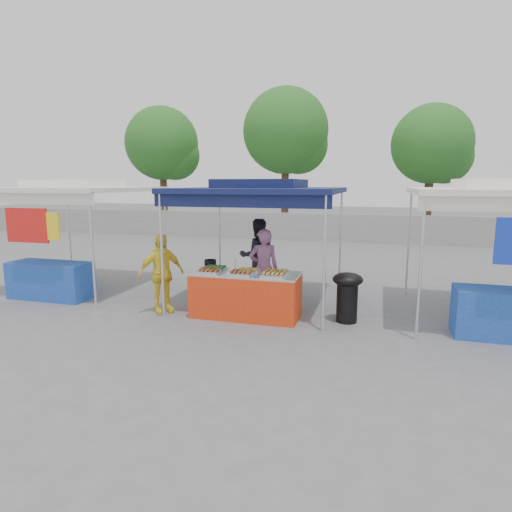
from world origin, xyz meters
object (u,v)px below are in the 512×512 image
(vendor_table, at_px, (246,295))
(vendor_woman, at_px, (264,269))
(customer_person, at_px, (161,273))
(cooking_pot, at_px, (210,263))
(wok_burner, at_px, (347,293))
(helper_man, at_px, (257,256))

(vendor_table, bearing_deg, vendor_woman, 76.10)
(customer_person, bearing_deg, vendor_woman, -23.72)
(cooking_pot, height_order, vendor_woman, vendor_woman)
(vendor_table, bearing_deg, cooking_pot, 156.57)
(vendor_table, relative_size, wok_burner, 2.18)
(cooking_pot, xyz_separation_m, wok_burner, (2.70, -0.14, -0.38))
(vendor_woman, xyz_separation_m, customer_person, (-1.82, -0.85, -0.03))
(vendor_woman, height_order, helper_man, helper_man)
(vendor_table, relative_size, helper_man, 1.17)
(helper_man, bearing_deg, wok_burner, 115.20)
(vendor_table, relative_size, vendor_woman, 1.24)
(vendor_table, height_order, wok_burner, wok_burner)
(cooking_pot, xyz_separation_m, helper_man, (0.57, 1.43, -0.06))
(helper_man, relative_size, customer_person, 1.10)
(cooking_pot, bearing_deg, helper_man, 68.16)
(wok_burner, xyz_separation_m, vendor_woman, (-1.68, 0.45, 0.26))
(helper_man, bearing_deg, cooking_pot, 39.76)
(helper_man, bearing_deg, customer_person, 26.70)
(wok_burner, bearing_deg, helper_man, 154.41)
(cooking_pot, relative_size, vendor_woman, 0.15)
(wok_burner, bearing_deg, vendor_table, -162.20)
(vendor_woman, bearing_deg, vendor_table, 56.59)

